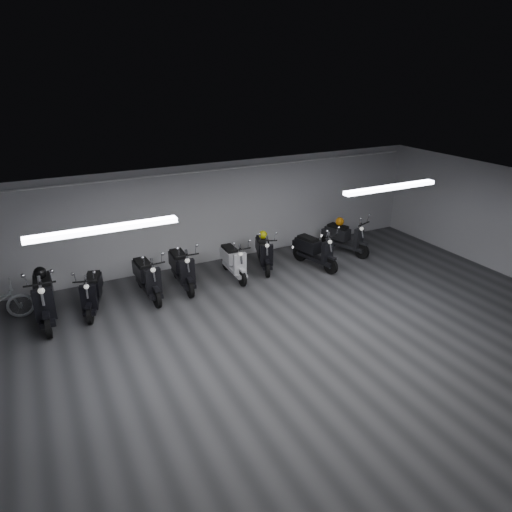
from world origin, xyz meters
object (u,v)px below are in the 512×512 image
scooter_5 (182,262)px  helmet_1 (40,273)px  scooter_3 (147,272)px  scooter_7 (264,247)px  scooter_0 (43,291)px  scooter_9 (346,232)px  scooter_6 (234,256)px  scooter_8 (316,245)px  helmet_0 (263,235)px  scooter_1 (91,286)px  helmet_2 (340,221)px

scooter_5 → helmet_1: (-3.16, -0.02, 0.38)m
scooter_3 → scooter_7: (3.26, 0.24, -0.04)m
scooter_0 → helmet_1: (0.01, 0.28, 0.31)m
scooter_7 → scooter_9: (2.65, -0.12, 0.03)m
scooter_5 → scooter_6: 1.38m
scooter_7 → scooter_0: bearing=-157.0°
scooter_5 → scooter_8: (3.65, -0.45, -0.02)m
scooter_6 → helmet_1: 4.56m
scooter_9 → helmet_0: size_ratio=7.46×
helmet_1 → scooter_1: bearing=-13.6°
scooter_9 → helmet_2: (-0.08, 0.23, 0.28)m
helmet_1 → scooter_3: bearing=-3.0°
scooter_1 → helmet_0: (4.63, 0.57, 0.28)m
scooter_1 → helmet_0: scooter_1 is taller
scooter_0 → scooter_9: (8.18, 0.28, -0.09)m
scooter_3 → scooter_5: (0.91, 0.14, 0.01)m
helmet_0 → helmet_1: size_ratio=0.87×
scooter_5 → scooter_6: bearing=-0.2°
scooter_7 → helmet_2: bearing=21.5°
scooter_6 → helmet_0: size_ratio=6.99×
scooter_7 → helmet_2: 2.59m
scooter_9 → helmet_2: 0.37m
scooter_1 → scooter_3: scooter_3 is taller
helmet_2 → scooter_8: bearing=-152.4°
scooter_0 → scooter_7: 5.54m
scooter_1 → scooter_7: 4.57m
scooter_0 → scooter_6: 4.55m
scooter_7 → helmet_1: bearing=-159.8°
scooter_7 → helmet_2: scooter_7 is taller
scooter_8 → scooter_0: bearing=166.0°
scooter_9 → helmet_1: 8.18m
scooter_6 → scooter_8: size_ratio=0.94×
scooter_5 → scooter_7: (2.36, 0.10, -0.05)m
scooter_0 → scooter_6: scooter_0 is taller
scooter_0 → scooter_7: (5.53, 0.40, -0.12)m
scooter_0 → scooter_5: (3.17, 0.30, -0.07)m
scooter_0 → scooter_8: 6.82m
scooter_1 → scooter_9: 7.21m
scooter_3 → scooter_9: (5.92, 0.12, -0.01)m
scooter_7 → scooter_8: 1.41m
scooter_8 → scooter_7: bearing=144.1°
scooter_3 → scooter_5: bearing=5.3°
scooter_8 → helmet_2: size_ratio=6.88×
scooter_6 → scooter_5: bearing=179.4°
helmet_0 → scooter_3: bearing=-172.2°
scooter_6 → helmet_0: 1.16m
scooter_0 → helmet_2: bearing=5.8°
helmet_0 → helmet_2: size_ratio=0.93×
scooter_1 → scooter_5: 2.21m
scooter_5 → helmet_0: size_ratio=7.68×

